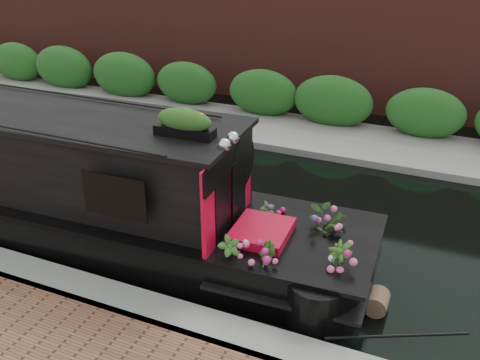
% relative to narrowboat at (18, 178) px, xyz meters
% --- Properties ---
extents(ground, '(80.00, 80.00, 0.00)m').
position_rel_narrowboat_xyz_m(ground, '(1.90, 1.84, -0.85)').
color(ground, black).
rests_on(ground, ground).
extents(near_bank_coping, '(40.00, 0.60, 0.50)m').
position_rel_narrowboat_xyz_m(near_bank_coping, '(1.90, -1.46, -0.85)').
color(near_bank_coping, gray).
rests_on(near_bank_coping, ground).
extents(far_bank_path, '(40.00, 2.40, 0.34)m').
position_rel_narrowboat_xyz_m(far_bank_path, '(1.90, 6.04, -0.85)').
color(far_bank_path, gray).
rests_on(far_bank_path, ground).
extents(far_hedge, '(40.00, 1.10, 2.80)m').
position_rel_narrowboat_xyz_m(far_hedge, '(1.90, 6.94, -0.85)').
color(far_hedge, '#20551C').
rests_on(far_hedge, ground).
extents(far_brick_wall, '(40.00, 1.00, 8.00)m').
position_rel_narrowboat_xyz_m(far_brick_wall, '(1.90, 9.04, -0.85)').
color(far_brick_wall, '#5C281F').
rests_on(far_brick_wall, ground).
extents(narrowboat, '(12.28, 2.65, 2.86)m').
position_rel_narrowboat_xyz_m(narrowboat, '(0.00, 0.00, 0.00)').
color(narrowboat, black).
rests_on(narrowboat, ground).
extents(rope_fender, '(0.32, 0.37, 0.32)m').
position_rel_narrowboat_xyz_m(rope_fender, '(6.47, -0.00, -0.69)').
color(rope_fender, brown).
rests_on(rope_fender, ground).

